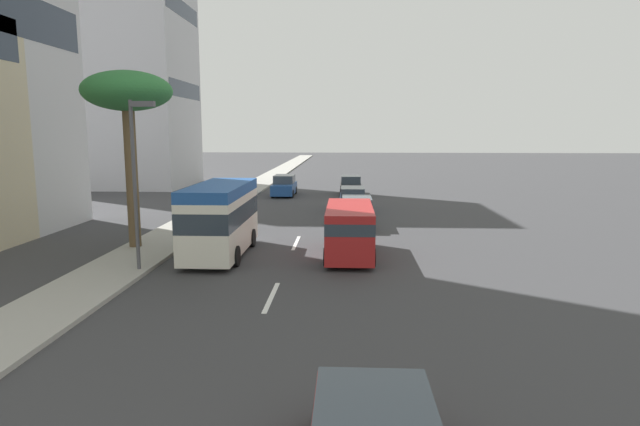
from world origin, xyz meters
TOP-DOWN VIEW (x-y plane):
  - ground_plane at (31.50, 0.00)m, footprint 198.00×198.00m
  - sidewalk_right at (31.50, 6.51)m, footprint 162.00×2.79m
  - lane_stripe_mid at (12.59, 0.00)m, footprint 3.20×0.16m
  - lane_stripe_far at (21.09, 0.00)m, footprint 3.20×0.16m
  - minibus_lead at (18.34, 3.01)m, footprint 6.37×2.27m
  - car_second at (25.84, -3.01)m, footprint 4.59×1.87m
  - car_third at (40.15, 2.83)m, footprint 4.41×1.84m
  - car_fourth at (40.86, -2.78)m, footprint 4.09×1.81m
  - van_fifth at (18.40, -2.57)m, footprint 5.38×2.09m
  - car_seventh at (31.95, -2.83)m, footprint 4.60×1.80m
  - pedestrian_near_lamp at (28.32, 7.08)m, footprint 0.30×0.36m
  - pedestrian_mid_block at (24.04, 6.18)m, footprint 0.36×0.39m
  - pedestrian_by_tree at (26.15, 6.30)m, footprint 0.36×0.29m
  - palm_tree at (19.35, 7.25)m, footprint 3.91×3.91m
  - street_lamp at (15.37, 5.39)m, footprint 0.24×0.97m
  - office_tower_far at (47.49, 20.08)m, footprint 10.58×13.85m

SIDE VIEW (x-z plane):
  - ground_plane at x=31.50m, z-range 0.00..0.00m
  - lane_stripe_mid at x=12.59m, z-range 0.00..0.01m
  - lane_stripe_far at x=21.09m, z-range 0.00..0.01m
  - sidewalk_right at x=31.50m, z-range 0.00..0.15m
  - car_seventh at x=31.95m, z-range -0.04..1.57m
  - car_fourth at x=40.86m, z-range -0.05..1.60m
  - car_second at x=25.84m, z-range -0.05..1.64m
  - car_third at x=40.15m, z-range -0.05..1.66m
  - pedestrian_by_tree at x=26.15m, z-range 0.23..1.87m
  - pedestrian_near_lamp at x=28.32m, z-range 0.23..1.91m
  - pedestrian_mid_block at x=24.04m, z-range 0.26..2.08m
  - van_fifth at x=18.40m, z-range 0.17..2.37m
  - minibus_lead at x=18.34m, z-range 0.15..3.27m
  - street_lamp at x=15.37m, z-range 0.93..7.29m
  - palm_tree at x=19.35m, z-range 2.96..10.82m
  - office_tower_far at x=47.49m, z-range 0.00..30.99m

